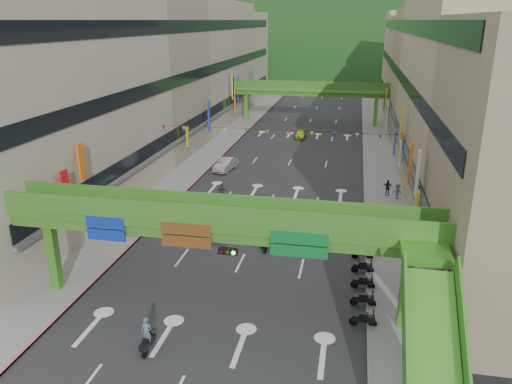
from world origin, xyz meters
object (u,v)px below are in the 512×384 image
Objects in this scene: scooter_rider_near at (147,336)px; scooter_rider_mid at (265,238)px; car_silver at (226,164)px; pedestrian_red at (420,298)px; car_yellow at (300,134)px; overpass_near at (229,235)px.

scooter_rider_mid is at bearing 73.56° from scooter_rider_near.
pedestrian_red is (19.20, -27.00, 0.11)m from car_silver.
scooter_rider_mid is at bearing -88.79° from car_yellow.
scooter_rider_near is 34.29m from car_silver.
scooter_rider_near is (-3.50, -4.38, -4.25)m from overpass_near.
scooter_rider_mid reaches higher than pedestrian_red.
car_silver is at bearing 112.32° from scooter_rider_mid.
pedestrian_red is at bearing 25.36° from scooter_rider_near.
scooter_rider_near reaches higher than car_yellow.
pedestrian_red is at bearing -45.24° from car_silver.
car_yellow is at bearing 87.49° from scooter_rider_near.
pedestrian_red is at bearing -76.02° from car_yellow.
overpass_near is 14.32× the size of scooter_rider_mid.
pedestrian_red is at bearing -31.07° from scooter_rider_mid.
scooter_rider_near reaches higher than scooter_rider_mid.
pedestrian_red is (14.77, 7.00, -0.10)m from scooter_rider_near.
scooter_rider_mid reaches higher than car_silver.
car_yellow is 2.15× the size of pedestrian_red.
car_silver is (-7.93, 29.62, -4.46)m from overpass_near.
overpass_near reaches higher than car_yellow.
scooter_rider_near is 14.07m from scooter_rider_mid.
car_silver reaches higher than car_yellow.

